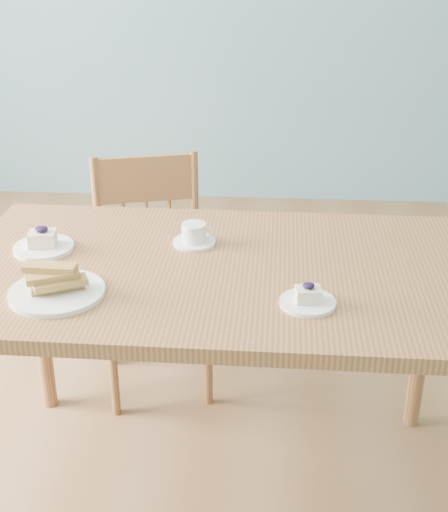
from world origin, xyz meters
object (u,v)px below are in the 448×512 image
at_px(dining_chair, 153,276).
at_px(cheesecake_plate_near, 308,299).
at_px(coffee_cup, 194,235).
at_px(biscotti_plate, 56,286).
at_px(cheesecake_plate_far, 43,244).
at_px(dining_table, 218,291).

bearing_deg(dining_chair, cheesecake_plate_near, -70.14).
bearing_deg(cheesecake_plate_near, coffee_cup, 133.08).
height_order(dining_chair, coffee_cup, dining_chair).
xyz_separation_m(cheesecake_plate_near, biscotti_plate, (-0.64, 0.01, 0.01)).
bearing_deg(biscotti_plate, cheesecake_plate_near, -0.59).
height_order(cheesecake_plate_far, coffee_cup, cheesecake_plate_far).
bearing_deg(dining_table, biscotti_plate, -153.91).
bearing_deg(biscotti_plate, cheesecake_plate_far, 113.45).
distance_m(cheesecake_plate_near, cheesecake_plate_far, 0.81).
relative_size(dining_chair, cheesecake_plate_far, 5.06).
bearing_deg(cheesecake_plate_far, coffee_cup, 9.46).
height_order(cheesecake_plate_near, coffee_cup, coffee_cup).
distance_m(cheesecake_plate_near, coffee_cup, 0.47).
bearing_deg(cheesecake_plate_near, cheesecake_plate_far, 160.24).
xyz_separation_m(cheesecake_plate_far, coffee_cup, (0.44, 0.07, 0.01)).
relative_size(cheesecake_plate_near, cheesecake_plate_far, 0.82).
height_order(coffee_cup, biscotti_plate, biscotti_plate).
bearing_deg(biscotti_plate, dining_chair, 81.60).
bearing_deg(dining_chair, biscotti_plate, -113.24).
bearing_deg(cheesecake_plate_near, biscotti_plate, 179.41).
bearing_deg(cheesecake_plate_far, dining_chair, 65.27).
height_order(dining_table, cheesecake_plate_far, cheesecake_plate_far).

